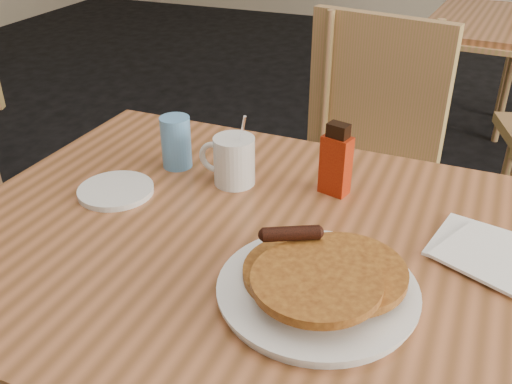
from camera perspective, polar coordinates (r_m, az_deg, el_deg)
main_table at (r=1.04m, az=4.00°, el=-7.30°), size 1.37×0.95×0.75m
chair_main_far at (r=1.76m, az=10.78°, el=3.84°), size 0.52×0.53×0.97m
pancake_plate at (r=0.90m, az=6.29°, el=-9.01°), size 0.32×0.32×0.09m
coffee_mug at (r=1.19m, az=-2.32°, el=3.25°), size 0.12×0.09×0.16m
syrup_bottle at (r=1.15m, az=8.00°, el=3.03°), size 0.06×0.05×0.15m
napkin_stack at (r=1.07m, az=22.02°, el=-5.51°), size 0.22×0.23×0.01m
blue_tumbler at (r=1.27m, az=-7.99°, el=4.96°), size 0.07×0.07×0.12m
side_saucer at (r=1.21m, az=-13.84°, el=0.16°), size 0.17×0.17×0.01m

